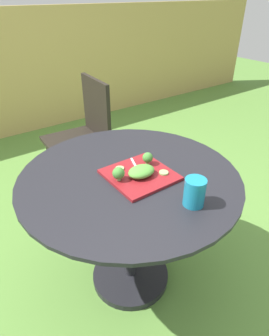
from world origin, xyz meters
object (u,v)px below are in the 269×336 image
(patio_chair, at_px, (85,128))
(drinking_glass, at_px, (194,193))
(fork, at_px, (137,168))
(salad_plate, at_px, (140,175))

(patio_chair, distance_m, drinking_glass, 1.37)
(patio_chair, distance_m, fork, 1.05)
(salad_plate, xyz_separation_m, drinking_glass, (0.05, -0.29, 0.05))
(salad_plate, bearing_deg, drinking_glass, -79.78)
(salad_plate, relative_size, drinking_glass, 2.44)
(patio_chair, bearing_deg, fork, -102.69)
(patio_chair, xyz_separation_m, salad_plate, (-0.24, -1.04, 0.21))
(drinking_glass, distance_m, fork, 0.34)
(salad_plate, bearing_deg, patio_chair, 77.06)
(salad_plate, xyz_separation_m, fork, (0.01, 0.04, 0.01))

